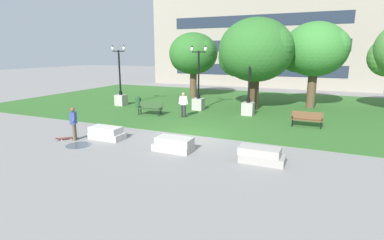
% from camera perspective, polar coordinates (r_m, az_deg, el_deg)
% --- Properties ---
extents(ground_plane, '(140.00, 140.00, 0.00)m').
position_cam_1_polar(ground_plane, '(16.28, 0.21, -2.95)').
color(ground_plane, gray).
extents(grass_lawn, '(40.00, 20.00, 0.02)m').
position_cam_1_polar(grass_lawn, '(25.54, 9.20, 2.69)').
color(grass_lawn, '#336628').
rests_on(grass_lawn, ground).
extents(concrete_block_center, '(1.80, 0.90, 0.64)m').
position_cam_1_polar(concrete_block_center, '(16.20, -15.98, -2.41)').
color(concrete_block_center, '#BCB7B2').
rests_on(concrete_block_center, ground).
extents(concrete_block_left, '(1.80, 0.90, 0.64)m').
position_cam_1_polar(concrete_block_left, '(13.73, -3.51, -4.66)').
color(concrete_block_left, '#B2ADA3').
rests_on(concrete_block_left, ground).
extents(concrete_block_right, '(1.85, 0.90, 0.64)m').
position_cam_1_polar(concrete_block_right, '(12.62, 13.00, -6.55)').
color(concrete_block_right, '#9E9991').
rests_on(concrete_block_right, ground).
extents(person_skateboarder, '(0.50, 0.55, 1.71)m').
position_cam_1_polar(person_skateboarder, '(16.35, -21.62, -0.30)').
color(person_skateboarder, brown).
rests_on(person_skateboarder, ground).
extents(skateboard, '(0.83, 0.89, 0.14)m').
position_cam_1_polar(skateboard, '(16.81, -22.85, -3.17)').
color(skateboard, maroon).
rests_on(skateboard, ground).
extents(puddle, '(1.23, 1.23, 0.01)m').
position_cam_1_polar(puddle, '(15.62, -20.77, -4.49)').
color(puddle, '#47515B').
rests_on(puddle, ground).
extents(park_bench_near_left, '(1.83, 0.65, 0.90)m').
position_cam_1_polar(park_bench_near_left, '(21.64, -7.95, 2.34)').
color(park_bench_near_left, '#284723').
rests_on(park_bench_near_left, grass_lawn).
extents(park_bench_near_right, '(1.80, 0.54, 0.90)m').
position_cam_1_polar(park_bench_near_right, '(19.25, 21.05, 0.30)').
color(park_bench_near_right, brown).
rests_on(park_bench_near_right, grass_lawn).
extents(lamp_post_right, '(1.32, 0.80, 4.91)m').
position_cam_1_polar(lamp_post_right, '(23.24, 1.24, 4.38)').
color(lamp_post_right, '#ADA89E').
rests_on(lamp_post_right, grass_lawn).
extents(lamp_post_left, '(1.32, 0.80, 5.38)m').
position_cam_1_polar(lamp_post_left, '(21.66, 10.69, 3.77)').
color(lamp_post_left, '#ADA89E').
rests_on(lamp_post_left, grass_lawn).
extents(lamp_post_center, '(1.32, 0.80, 4.97)m').
position_cam_1_polar(lamp_post_center, '(25.94, -13.42, 4.94)').
color(lamp_post_center, '#ADA89E').
rests_on(lamp_post_center, grass_lawn).
extents(tree_far_right, '(4.95, 4.71, 6.27)m').
position_cam_1_polar(tree_far_right, '(29.87, 0.17, 12.40)').
color(tree_far_right, brown).
rests_on(tree_far_right, grass_lawn).
extents(tree_near_left, '(5.92, 5.64, 6.95)m').
position_cam_1_polar(tree_near_left, '(23.83, 11.90, 12.73)').
color(tree_near_left, '#42301E').
rests_on(tree_near_left, grass_lawn).
extents(tree_near_right, '(5.19, 4.94, 6.72)m').
position_cam_1_polar(tree_near_right, '(25.84, 22.24, 12.19)').
color(tree_near_right, brown).
rests_on(tree_near_right, grass_lawn).
extents(trash_bin, '(0.49, 0.49, 0.96)m').
position_cam_1_polar(trash_bin, '(24.65, -10.22, 3.45)').
color(trash_bin, '#234C28').
rests_on(trash_bin, grass_lawn).
extents(person_bystander_near_lawn, '(0.68, 0.38, 1.71)m').
position_cam_1_polar(person_bystander_near_lawn, '(20.60, -1.65, 3.19)').
color(person_bystander_near_lawn, '#28282D').
rests_on(person_bystander_near_lawn, grass_lawn).
extents(building_facade_distant, '(28.87, 1.03, 11.87)m').
position_cam_1_polar(building_facade_distant, '(39.78, 12.01, 14.70)').
color(building_facade_distant, gray).
rests_on(building_facade_distant, ground).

